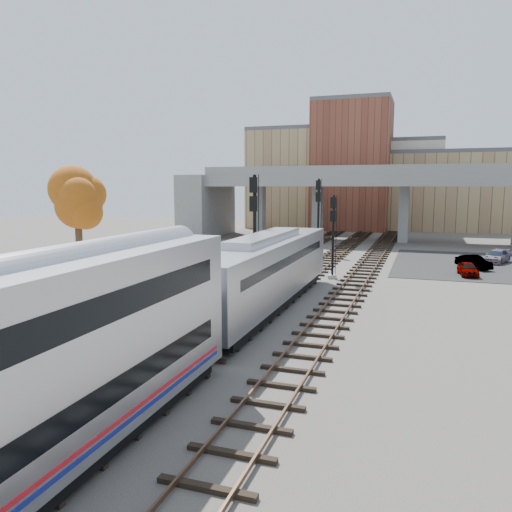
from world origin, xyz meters
The scene contains 15 objects.
ground centered at (0.00, 0.00, 0.00)m, with size 160.00×160.00×0.00m, color #47423D.
platform centered at (-7.25, 0.00, 0.17)m, with size 4.50×60.00×0.35m, color #9E9E99.
yellow_strip centered at (-5.35, 0.00, 0.35)m, with size 0.70×60.00×0.01m, color yellow.
tracks centered at (0.93, 12.50, 0.08)m, with size 10.70×95.00×0.25m.
overpass centered at (4.92, 45.00, 5.81)m, with size 54.00×12.00×9.50m.
buildings_far centered at (1.26, 66.57, 7.88)m, with size 43.00×21.00×20.60m.
parking_lot centered at (14.00, 28.00, 0.02)m, with size 14.00×18.00×0.04m, color black.
locomotive centered at (1.00, 6.59, 2.28)m, with size 3.02×19.05×4.10m.
signal_mast_near centered at (-1.10, 10.77, 3.99)m, with size 0.60×0.64×7.78m.
signal_mast_mid centered at (3.00, 17.18, 3.02)m, with size 0.60×0.64×6.36m.
signal_mast_far centered at (-1.10, 31.48, 4.01)m, with size 0.60×0.64×7.81m.
tree centered at (-11.04, 5.72, 6.04)m, with size 3.60×3.60×8.14m.
car_a centered at (12.92, 21.74, 0.58)m, with size 1.27×3.15×1.07m, color #99999E.
car_b centered at (13.65, 25.51, 0.61)m, with size 1.20×3.45×1.14m, color #99999E.
car_c centered at (15.94, 29.84, 0.62)m, with size 1.61×3.96×1.15m, color #99999E.
Camera 1 is at (9.54, -20.26, 7.04)m, focal length 35.00 mm.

